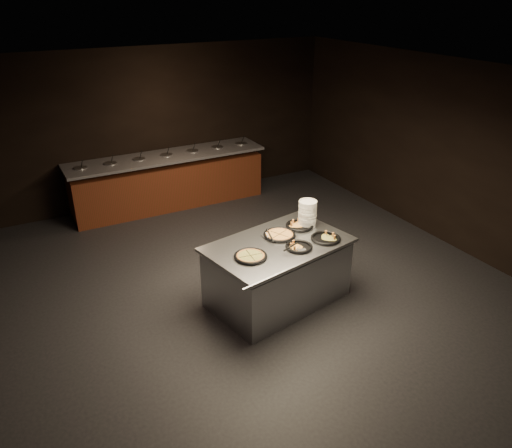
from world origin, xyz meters
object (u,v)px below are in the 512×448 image
object	(u,v)px
plate_stack	(308,213)
pan_cheese_whole	(279,235)
pan_veggie_whole	(251,256)
serving_counter	(278,273)

from	to	relation	value
plate_stack	pan_cheese_whole	bearing A→B (deg)	-167.00
pan_veggie_whole	pan_cheese_whole	size ratio (longest dim) A/B	0.96
serving_counter	pan_veggie_whole	world-z (taller)	pan_veggie_whole
pan_veggie_whole	plate_stack	bearing A→B (deg)	21.71
serving_counter	plate_stack	xyz separation A→B (m)	(0.63, 0.29, 0.62)
serving_counter	pan_cheese_whole	size ratio (longest dim) A/B	4.67
serving_counter	pan_cheese_whole	xyz separation A→B (m)	(0.12, 0.17, 0.47)
serving_counter	plate_stack	size ratio (longest dim) A/B	5.71
plate_stack	pan_cheese_whole	xyz separation A→B (m)	(-0.51, -0.12, -0.15)
serving_counter	plate_stack	world-z (taller)	plate_stack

